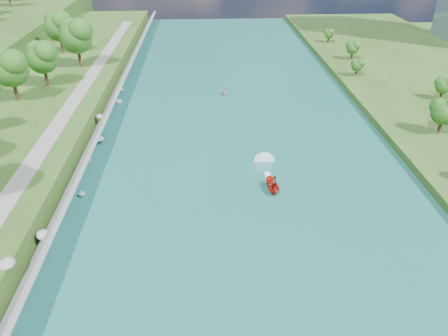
{
  "coord_description": "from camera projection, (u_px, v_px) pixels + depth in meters",
  "views": [
    {
      "loc": [
        -6.04,
        -42.19,
        36.22
      ],
      "look_at": [
        -3.22,
        15.91,
        2.5
      ],
      "focal_mm": 35.0,
      "sensor_mm": 36.0,
      "label": 1
    }
  ],
  "objects": [
    {
      "name": "riverside_path",
      "position": [
        38.0,
        154.0,
        69.01
      ],
      "size": [
        3.0,
        200.0,
        0.1
      ],
      "primitive_type": "cube",
      "color": "gray",
      "rests_on": "berm_west"
    },
    {
      "name": "motorboat",
      "position": [
        271.0,
        181.0,
        67.08
      ],
      "size": [
        3.6,
        18.97,
        2.15
      ],
      "rotation": [
        0.0,
        0.0,
        3.24
      ],
      "color": "red",
      "rests_on": "river_water"
    },
    {
      "name": "ground",
      "position": [
        256.0,
        248.0,
        54.87
      ],
      "size": [
        260.0,
        260.0,
        0.0
      ],
      "primitive_type": "plane",
      "color": "#2D5119",
      "rests_on": "ground"
    },
    {
      "name": "riprap_bank",
      "position": [
        81.0,
        165.0,
        69.53
      ],
      "size": [
        4.72,
        236.0,
        4.46
      ],
      "color": "slate",
      "rests_on": "ground"
    },
    {
      "name": "raft",
      "position": [
        225.0,
        93.0,
        101.33
      ],
      "size": [
        2.43,
        2.95,
        1.65
      ],
      "rotation": [
        0.0,
        0.0,
        0.26
      ],
      "color": "gray",
      "rests_on": "river_water"
    },
    {
      "name": "river_water",
      "position": [
        242.0,
        168.0,
        72.13
      ],
      "size": [
        55.0,
        240.0,
        0.1
      ],
      "primitive_type": "cube",
      "color": "#19605E",
      "rests_on": "ground"
    }
  ]
}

